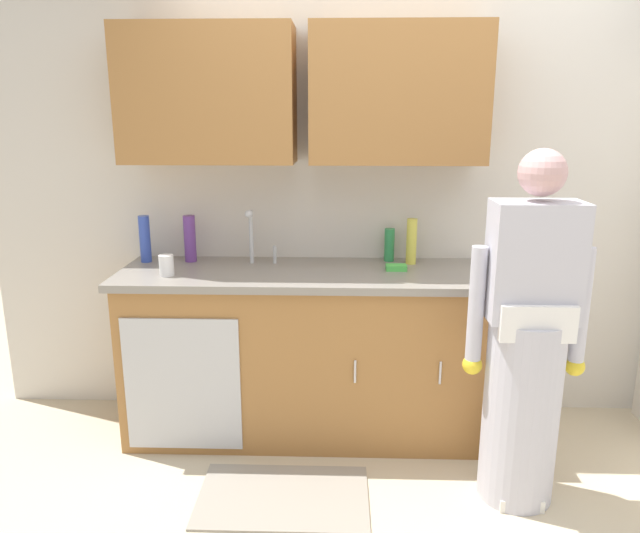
{
  "coord_description": "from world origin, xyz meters",
  "views": [
    {
      "loc": [
        -0.35,
        -2.39,
        1.75
      ],
      "look_at": [
        -0.45,
        0.55,
        1.0
      ],
      "focal_mm": 33.47,
      "sensor_mm": 36.0,
      "label": 1
    }
  ],
  "objects_px": {
    "person_at_sink": "(525,359)",
    "sponge": "(396,268)",
    "sink": "(255,272)",
    "knife_on_counter": "(475,276)",
    "bottle_cleaner_spray": "(145,239)",
    "bottle_soap": "(411,241)",
    "bottle_water_short": "(389,245)",
    "bottle_water_tall": "(190,239)",
    "cup_by_sink": "(166,265)"
  },
  "relations": [
    {
      "from": "person_at_sink",
      "to": "sponge",
      "type": "height_order",
      "value": "person_at_sink"
    },
    {
      "from": "cup_by_sink",
      "to": "knife_on_counter",
      "type": "relative_size",
      "value": 0.45
    },
    {
      "from": "person_at_sink",
      "to": "bottle_water_tall",
      "type": "height_order",
      "value": "person_at_sink"
    },
    {
      "from": "sponge",
      "to": "sink",
      "type": "bearing_deg",
      "value": -179.23
    },
    {
      "from": "sponge",
      "to": "person_at_sink",
      "type": "bearing_deg",
      "value": -48.33
    },
    {
      "from": "bottle_cleaner_spray",
      "to": "bottle_water_short",
      "type": "relative_size",
      "value": 1.41
    },
    {
      "from": "bottle_water_short",
      "to": "knife_on_counter",
      "type": "height_order",
      "value": "bottle_water_short"
    },
    {
      "from": "sink",
      "to": "knife_on_counter",
      "type": "bearing_deg",
      "value": -5.7
    },
    {
      "from": "cup_by_sink",
      "to": "bottle_water_tall",
      "type": "bearing_deg",
      "value": 80.86
    },
    {
      "from": "bottle_cleaner_spray",
      "to": "sponge",
      "type": "relative_size",
      "value": 2.4
    },
    {
      "from": "sink",
      "to": "person_at_sink",
      "type": "relative_size",
      "value": 0.31
    },
    {
      "from": "sponge",
      "to": "knife_on_counter",
      "type": "bearing_deg",
      "value": -17.63
    },
    {
      "from": "person_at_sink",
      "to": "knife_on_counter",
      "type": "distance_m",
      "value": 0.55
    },
    {
      "from": "bottle_water_short",
      "to": "bottle_soap",
      "type": "xyz_separation_m",
      "value": [
        0.12,
        -0.06,
        0.03
      ]
    },
    {
      "from": "cup_by_sink",
      "to": "knife_on_counter",
      "type": "xyz_separation_m",
      "value": [
        1.6,
        0.02,
        -0.05
      ]
    },
    {
      "from": "knife_on_counter",
      "to": "bottle_soap",
      "type": "bearing_deg",
      "value": 64.34
    },
    {
      "from": "bottle_water_tall",
      "to": "knife_on_counter",
      "type": "bearing_deg",
      "value": -10.59
    },
    {
      "from": "bottle_water_tall",
      "to": "sink",
      "type": "bearing_deg",
      "value": -23.91
    },
    {
      "from": "bottle_water_short",
      "to": "cup_by_sink",
      "type": "bearing_deg",
      "value": -163.18
    },
    {
      "from": "bottle_water_tall",
      "to": "bottle_soap",
      "type": "xyz_separation_m",
      "value": [
        1.25,
        -0.01,
        -0.0
      ]
    },
    {
      "from": "sink",
      "to": "sponge",
      "type": "xyz_separation_m",
      "value": [
        0.76,
        0.01,
        0.03
      ]
    },
    {
      "from": "bottle_cleaner_spray",
      "to": "bottle_water_short",
      "type": "distance_m",
      "value": 1.38
    },
    {
      "from": "bottle_soap",
      "to": "cup_by_sink",
      "type": "bearing_deg",
      "value": -167.11
    },
    {
      "from": "person_at_sink",
      "to": "cup_by_sink",
      "type": "xyz_separation_m",
      "value": [
        -1.73,
        0.45,
        0.3
      ]
    },
    {
      "from": "bottle_cleaner_spray",
      "to": "knife_on_counter",
      "type": "distance_m",
      "value": 1.82
    },
    {
      "from": "knife_on_counter",
      "to": "sponge",
      "type": "relative_size",
      "value": 2.18
    },
    {
      "from": "bottle_cleaner_spray",
      "to": "sink",
      "type": "bearing_deg",
      "value": -13.49
    },
    {
      "from": "sink",
      "to": "bottle_water_tall",
      "type": "height_order",
      "value": "sink"
    },
    {
      "from": "sink",
      "to": "knife_on_counter",
      "type": "xyz_separation_m",
      "value": [
        1.16,
        -0.12,
        0.02
      ]
    },
    {
      "from": "person_at_sink",
      "to": "bottle_water_short",
      "type": "xyz_separation_m",
      "value": [
        -0.55,
        0.81,
        0.34
      ]
    },
    {
      "from": "sink",
      "to": "bottle_water_tall",
      "type": "relative_size",
      "value": 1.9
    },
    {
      "from": "bottle_soap",
      "to": "cup_by_sink",
      "type": "distance_m",
      "value": 1.33
    },
    {
      "from": "person_at_sink",
      "to": "knife_on_counter",
      "type": "height_order",
      "value": "person_at_sink"
    },
    {
      "from": "knife_on_counter",
      "to": "person_at_sink",
      "type": "bearing_deg",
      "value": -147.06
    },
    {
      "from": "person_at_sink",
      "to": "knife_on_counter",
      "type": "xyz_separation_m",
      "value": [
        -0.14,
        0.47,
        0.25
      ]
    },
    {
      "from": "sink",
      "to": "person_at_sink",
      "type": "height_order",
      "value": "person_at_sink"
    },
    {
      "from": "sink",
      "to": "person_at_sink",
      "type": "xyz_separation_m",
      "value": [
        1.29,
        -0.59,
        -0.23
      ]
    },
    {
      "from": "bottle_cleaner_spray",
      "to": "bottle_soap",
      "type": "height_order",
      "value": "bottle_cleaner_spray"
    },
    {
      "from": "bottle_soap",
      "to": "knife_on_counter",
      "type": "relative_size",
      "value": 1.06
    },
    {
      "from": "bottle_water_tall",
      "to": "bottle_soap",
      "type": "height_order",
      "value": "bottle_water_tall"
    },
    {
      "from": "person_at_sink",
      "to": "bottle_water_tall",
      "type": "relative_size",
      "value": 6.15
    },
    {
      "from": "cup_by_sink",
      "to": "sponge",
      "type": "distance_m",
      "value": 1.21
    },
    {
      "from": "bottle_soap",
      "to": "sponge",
      "type": "xyz_separation_m",
      "value": [
        -0.09,
        -0.15,
        -0.11
      ]
    },
    {
      "from": "knife_on_counter",
      "to": "bottle_cleaner_spray",
      "type": "bearing_deg",
      "value": 98.28
    },
    {
      "from": "bottle_water_tall",
      "to": "knife_on_counter",
      "type": "xyz_separation_m",
      "value": [
        1.55,
        -0.29,
        -0.13
      ]
    },
    {
      "from": "bottle_water_tall",
      "to": "sponge",
      "type": "relative_size",
      "value": 2.39
    },
    {
      "from": "person_at_sink",
      "to": "sponge",
      "type": "distance_m",
      "value": 0.84
    },
    {
      "from": "bottle_cleaner_spray",
      "to": "bottle_soap",
      "type": "relative_size",
      "value": 1.03
    },
    {
      "from": "sink",
      "to": "bottle_water_short",
      "type": "relative_size",
      "value": 2.67
    },
    {
      "from": "person_at_sink",
      "to": "bottle_soap",
      "type": "relative_size",
      "value": 6.35
    }
  ]
}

